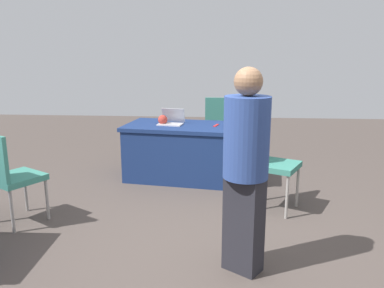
{
  "coord_description": "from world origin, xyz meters",
  "views": [
    {
      "loc": [
        -0.1,
        3.08,
        1.67
      ],
      "look_at": [
        0.15,
        -0.19,
        0.9
      ],
      "focal_mm": 36.01,
      "sensor_mm": 36.0,
      "label": 1
    }
  ],
  "objects_px": {
    "chair_near_front": "(9,173)",
    "laptop_silver": "(171,121)",
    "person_attendee_standing": "(246,163)",
    "yarn_ball": "(163,120)",
    "chair_tucked_right": "(270,158)",
    "chair_tucked_left": "(218,121)",
    "scissors_red": "(216,125)",
    "table_foreground": "(185,151)"
  },
  "relations": [
    {
      "from": "laptop_silver",
      "to": "chair_near_front",
      "type": "bearing_deg",
      "value": 59.28
    },
    {
      "from": "chair_tucked_left",
      "to": "chair_near_front",
      "type": "bearing_deg",
      "value": -122.5
    },
    {
      "from": "chair_tucked_right",
      "to": "laptop_silver",
      "type": "relative_size",
      "value": 2.7
    },
    {
      "from": "person_attendee_standing",
      "to": "yarn_ball",
      "type": "bearing_deg",
      "value": -32.29
    },
    {
      "from": "chair_tucked_right",
      "to": "person_attendee_standing",
      "type": "xyz_separation_m",
      "value": [
        0.35,
        1.29,
        0.31
      ]
    },
    {
      "from": "chair_near_front",
      "to": "laptop_silver",
      "type": "relative_size",
      "value": 2.6
    },
    {
      "from": "yarn_ball",
      "to": "scissors_red",
      "type": "bearing_deg",
      "value": 176.71
    },
    {
      "from": "chair_tucked_left",
      "to": "yarn_ball",
      "type": "distance_m",
      "value": 1.63
    },
    {
      "from": "chair_tucked_left",
      "to": "table_foreground",
      "type": "bearing_deg",
      "value": -105.41
    },
    {
      "from": "person_attendee_standing",
      "to": "scissors_red",
      "type": "distance_m",
      "value": 2.26
    },
    {
      "from": "chair_tucked_left",
      "to": "laptop_silver",
      "type": "bearing_deg",
      "value": -112.55
    },
    {
      "from": "chair_tucked_left",
      "to": "person_attendee_standing",
      "type": "relative_size",
      "value": 0.61
    },
    {
      "from": "chair_tucked_left",
      "to": "chair_tucked_right",
      "type": "height_order",
      "value": "chair_tucked_right"
    },
    {
      "from": "table_foreground",
      "to": "yarn_ball",
      "type": "bearing_deg",
      "value": -2.06
    },
    {
      "from": "person_attendee_standing",
      "to": "yarn_ball",
      "type": "relative_size",
      "value": 12.38
    },
    {
      "from": "table_foreground",
      "to": "chair_near_front",
      "type": "relative_size",
      "value": 1.8
    },
    {
      "from": "laptop_silver",
      "to": "yarn_ball",
      "type": "relative_size",
      "value": 2.83
    },
    {
      "from": "chair_near_front",
      "to": "person_attendee_standing",
      "type": "relative_size",
      "value": 0.59
    },
    {
      "from": "laptop_silver",
      "to": "scissors_red",
      "type": "xyz_separation_m",
      "value": [
        -0.6,
        0.06,
        -0.04
      ]
    },
    {
      "from": "chair_tucked_right",
      "to": "chair_near_front",
      "type": "bearing_deg",
      "value": -50.07
    },
    {
      "from": "chair_near_front",
      "to": "yarn_ball",
      "type": "distance_m",
      "value": 2.08
    },
    {
      "from": "laptop_silver",
      "to": "table_foreground",
      "type": "bearing_deg",
      "value": -178.38
    },
    {
      "from": "chair_tucked_right",
      "to": "person_attendee_standing",
      "type": "height_order",
      "value": "person_attendee_standing"
    },
    {
      "from": "chair_near_front",
      "to": "scissors_red",
      "type": "distance_m",
      "value": 2.55
    },
    {
      "from": "chair_tucked_left",
      "to": "person_attendee_standing",
      "type": "height_order",
      "value": "person_attendee_standing"
    },
    {
      "from": "table_foreground",
      "to": "chair_tucked_left",
      "type": "bearing_deg",
      "value": -106.27
    },
    {
      "from": "chair_near_front",
      "to": "scissors_red",
      "type": "relative_size",
      "value": 5.22
    },
    {
      "from": "table_foreground",
      "to": "scissors_red",
      "type": "distance_m",
      "value": 0.56
    },
    {
      "from": "table_foreground",
      "to": "chair_tucked_right",
      "type": "bearing_deg",
      "value": 135.91
    },
    {
      "from": "person_attendee_standing",
      "to": "laptop_silver",
      "type": "xyz_separation_m",
      "value": [
        0.86,
        -2.3,
        -0.1
      ]
    },
    {
      "from": "laptop_silver",
      "to": "scissors_red",
      "type": "relative_size",
      "value": 2.01
    },
    {
      "from": "chair_tucked_left",
      "to": "laptop_silver",
      "type": "distance_m",
      "value": 1.56
    },
    {
      "from": "person_attendee_standing",
      "to": "laptop_silver",
      "type": "relative_size",
      "value": 4.37
    },
    {
      "from": "table_foreground",
      "to": "chair_near_front",
      "type": "xyz_separation_m",
      "value": [
        1.58,
        1.6,
        0.16
      ]
    },
    {
      "from": "laptop_silver",
      "to": "yarn_ball",
      "type": "bearing_deg",
      "value": 18.12
    },
    {
      "from": "chair_near_front",
      "to": "yarn_ball",
      "type": "bearing_deg",
      "value": 82.11
    },
    {
      "from": "chair_tucked_left",
      "to": "scissors_red",
      "type": "relative_size",
      "value": 5.34
    },
    {
      "from": "yarn_ball",
      "to": "chair_tucked_left",
      "type": "bearing_deg",
      "value": -116.89
    },
    {
      "from": "table_foreground",
      "to": "person_attendee_standing",
      "type": "relative_size",
      "value": 1.07
    },
    {
      "from": "yarn_ball",
      "to": "scissors_red",
      "type": "distance_m",
      "value": 0.72
    },
    {
      "from": "chair_near_front",
      "to": "table_foreground",
      "type": "bearing_deg",
      "value": 75.83
    },
    {
      "from": "chair_near_front",
      "to": "yarn_ball",
      "type": "height_order",
      "value": "chair_near_front"
    }
  ]
}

